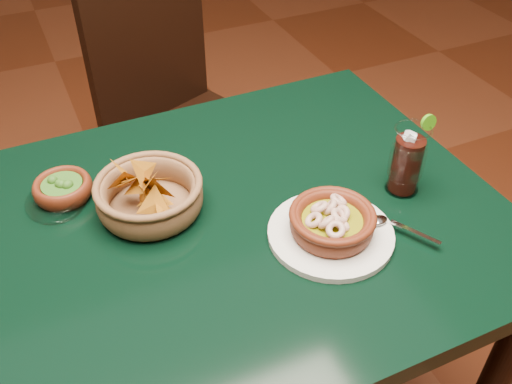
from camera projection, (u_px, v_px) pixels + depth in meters
name	position (u px, v px, depth m)	size (l,w,h in m)	color
dining_table	(185.00, 269.00, 1.09)	(1.20, 0.80, 0.75)	black
dining_chair	(182.00, 120.00, 1.74)	(0.56, 0.56, 0.94)	black
shrimp_plate	(332.00, 224.00, 1.00)	(0.27, 0.22, 0.07)	silver
chip_basket	(149.00, 195.00, 1.05)	(0.23, 0.23, 0.13)	brown
guacamole_ramekin	(63.00, 188.00, 1.09)	(0.13, 0.13, 0.04)	#4F1C0D
cola_drink	(407.00, 160.00, 1.07)	(0.14, 0.14, 0.16)	white
glass_ashtray	(56.00, 203.00, 1.07)	(0.12, 0.12, 0.03)	white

